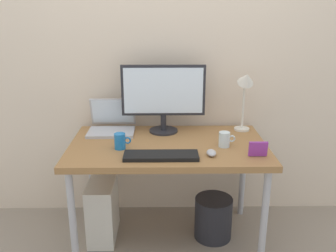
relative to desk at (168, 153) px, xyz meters
name	(u,v)px	position (x,y,z in m)	size (l,w,h in m)	color
ground_plane	(168,237)	(0.00, 0.00, -0.65)	(6.00, 6.00, 0.00)	gray
back_wall	(167,44)	(0.00, 0.43, 0.65)	(4.40, 0.04, 2.60)	beige
desk	(168,153)	(0.00, 0.00, 0.00)	(1.27, 0.74, 0.71)	olive
monitor	(163,94)	(-0.03, 0.24, 0.33)	(0.58, 0.20, 0.47)	#232328
laptop	(112,123)	(-0.40, 0.26, 0.12)	(0.32, 0.28, 0.22)	#B2B2B7
desk_lamp	(245,88)	(0.54, 0.24, 0.38)	(0.11, 0.16, 0.45)	silver
keyboard	(161,156)	(-0.04, -0.23, 0.08)	(0.44, 0.14, 0.02)	black
mouse	(211,153)	(0.26, -0.20, 0.08)	(0.06, 0.09, 0.03)	#B2B2B7
coffee_mug	(120,141)	(-0.30, -0.08, 0.11)	(0.11, 0.07, 0.10)	#1E72BF
glass_cup	(225,139)	(0.36, -0.06, 0.11)	(0.11, 0.07, 0.10)	silver
photo_frame	(258,149)	(0.53, -0.22, 0.11)	(0.11, 0.02, 0.09)	purple
computer_tower	(103,209)	(-0.46, 0.03, -0.44)	(0.18, 0.36, 0.42)	silver
wastebasket	(213,218)	(0.32, 0.01, -0.50)	(0.26, 0.26, 0.30)	#232328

